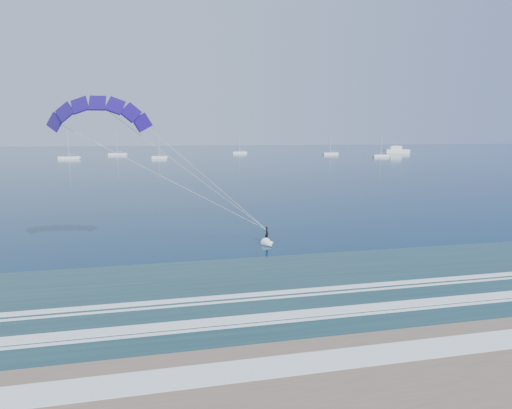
{
  "coord_description": "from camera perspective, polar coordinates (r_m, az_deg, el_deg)",
  "views": [
    {
      "loc": [
        -9.88,
        -19.98,
        11.0
      ],
      "look_at": [
        -0.05,
        22.19,
        4.35
      ],
      "focal_mm": 32.0,
      "sensor_mm": 36.0,
      "label": 1
    }
  ],
  "objects": [
    {
      "name": "ground",
      "position": [
        24.85,
        12.4,
        -17.76
      ],
      "size": [
        900.0,
        900.0,
        0.0
      ],
      "primitive_type": "plane",
      "color": "#083148",
      "rests_on": "ground"
    },
    {
      "name": "kitesurfer_rig",
      "position": [
        41.14,
        -8.05,
        3.82
      ],
      "size": [
        21.5,
        9.0,
        15.06
      ],
      "color": "#C4CE18",
      "rests_on": "ground"
    },
    {
      "name": "motor_yacht",
      "position": [
        287.68,
        17.13,
        6.49
      ],
      "size": [
        15.47,
        4.13,
        6.33
      ],
      "color": "white",
      "rests_on": "ground"
    },
    {
      "name": "sailboat_1",
      "position": [
        224.46,
        -22.34,
        5.45
      ],
      "size": [
        9.17,
        2.4,
        12.53
      ],
      "color": "white",
      "rests_on": "ground"
    },
    {
      "name": "sailboat_2",
      "position": [
        256.76,
        -16.94,
        6.05
      ],
      "size": [
        9.4,
        2.4,
        12.58
      ],
      "color": "white",
      "rests_on": "ground"
    },
    {
      "name": "sailboat_3",
      "position": [
        216.5,
        -12.01,
        5.81
      ],
      "size": [
        6.83,
        2.4,
        9.74
      ],
      "color": "white",
      "rests_on": "ground"
    },
    {
      "name": "sailboat_4",
      "position": [
        267.71,
        -2.07,
        6.51
      ],
      "size": [
        8.07,
        2.4,
        11.07
      ],
      "color": "white",
      "rests_on": "ground"
    },
    {
      "name": "sailboat_5",
      "position": [
        256.52,
        9.3,
        6.31
      ],
      "size": [
        8.42,
        2.4,
        11.53
      ],
      "color": "white",
      "rests_on": "ground"
    },
    {
      "name": "sailboat_6",
      "position": [
        236.49,
        15.34,
        5.92
      ],
      "size": [
        8.11,
        2.4,
        11.08
      ],
      "color": "white",
      "rests_on": "ground"
    }
  ]
}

